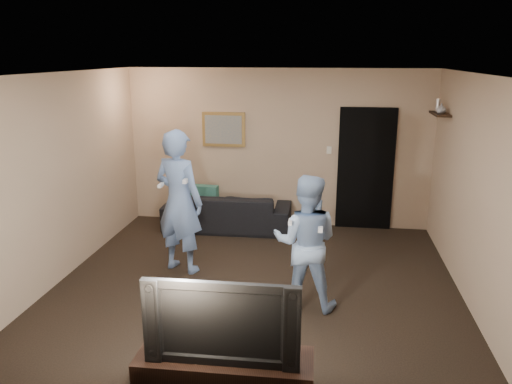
% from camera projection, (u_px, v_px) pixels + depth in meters
% --- Properties ---
extents(ground, '(5.00, 5.00, 0.00)m').
position_uv_depth(ground, '(255.00, 287.00, 6.23)').
color(ground, black).
rests_on(ground, ground).
extents(ceiling, '(5.00, 5.00, 0.04)m').
position_uv_depth(ceiling, '(255.00, 74.00, 5.54)').
color(ceiling, silver).
rests_on(ceiling, wall_back).
extents(wall_back, '(5.00, 0.04, 2.60)m').
position_uv_depth(wall_back, '(277.00, 148.00, 8.27)').
color(wall_back, tan).
rests_on(wall_back, ground).
extents(wall_front, '(5.00, 0.04, 2.60)m').
position_uv_depth(wall_front, '(203.00, 277.00, 3.50)').
color(wall_front, tan).
rests_on(wall_front, ground).
extents(wall_left, '(0.04, 5.00, 2.60)m').
position_uv_depth(wall_left, '(58.00, 179.00, 6.24)').
color(wall_left, tan).
rests_on(wall_left, ground).
extents(wall_right, '(0.04, 5.00, 2.60)m').
position_uv_depth(wall_right, '(478.00, 195.00, 5.53)').
color(wall_right, tan).
rests_on(wall_right, ground).
extents(sofa, '(2.09, 0.85, 0.60)m').
position_uv_depth(sofa, '(227.00, 211.00, 8.25)').
color(sofa, black).
rests_on(sofa, ground).
extents(throw_pillow, '(0.50, 0.20, 0.49)m').
position_uv_depth(throw_pillow, '(204.00, 200.00, 8.26)').
color(throw_pillow, '#1B534A').
rests_on(throw_pillow, sofa).
extents(painting_frame, '(0.72, 0.05, 0.57)m').
position_uv_depth(painting_frame, '(224.00, 129.00, 8.29)').
color(painting_frame, olive).
rests_on(painting_frame, wall_back).
extents(painting_canvas, '(0.62, 0.01, 0.47)m').
position_uv_depth(painting_canvas, '(223.00, 130.00, 8.27)').
color(painting_canvas, slate).
rests_on(painting_canvas, painting_frame).
extents(doorway, '(0.90, 0.06, 2.00)m').
position_uv_depth(doorway, '(366.00, 169.00, 8.12)').
color(doorway, black).
rests_on(doorway, ground).
extents(light_switch, '(0.08, 0.02, 0.12)m').
position_uv_depth(light_switch, '(329.00, 150.00, 8.13)').
color(light_switch, silver).
rests_on(light_switch, wall_back).
extents(wall_shelf, '(0.20, 0.60, 0.03)m').
position_uv_depth(wall_shelf, '(440.00, 114.00, 7.08)').
color(wall_shelf, black).
rests_on(wall_shelf, wall_right).
extents(shelf_vase, '(0.13, 0.13, 0.14)m').
position_uv_depth(shelf_vase, '(441.00, 108.00, 7.01)').
color(shelf_vase, '#AAAAAF').
rests_on(shelf_vase, wall_shelf).
extents(shelf_figurine, '(0.06, 0.06, 0.18)m').
position_uv_depth(shelf_figurine, '(438.00, 105.00, 7.24)').
color(shelf_figurine, silver).
rests_on(shelf_figurine, wall_shelf).
extents(tv_console, '(1.42, 0.49, 0.50)m').
position_uv_depth(tv_console, '(225.00, 383.00, 4.02)').
color(tv_console, black).
rests_on(tv_console, ground).
extents(television, '(1.21, 0.19, 0.69)m').
position_uv_depth(television, '(224.00, 317.00, 3.86)').
color(television, black).
rests_on(television, tv_console).
extents(wii_player_left, '(0.81, 0.67, 1.90)m').
position_uv_depth(wii_player_left, '(179.00, 202.00, 6.51)').
color(wii_player_left, '#6B87B9').
rests_on(wii_player_left, ground).
extents(wii_player_right, '(0.79, 0.64, 1.55)m').
position_uv_depth(wii_player_right, '(306.00, 242.00, 5.58)').
color(wii_player_right, '#89A3C7').
rests_on(wii_player_right, ground).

